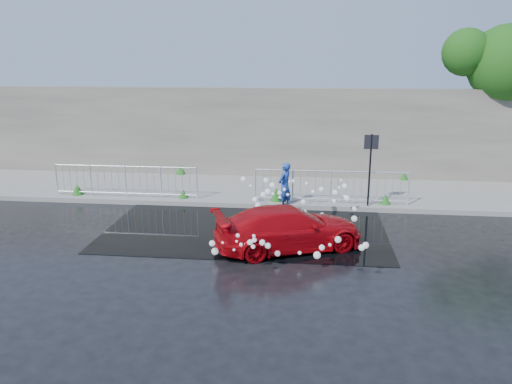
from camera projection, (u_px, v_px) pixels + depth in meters
ground at (224, 239)px, 13.72m from camera, size 90.00×90.00×0.00m
pavement at (247, 190)px, 18.49m from camera, size 30.00×4.00×0.15m
curb at (239, 205)px, 16.57m from camera, size 30.00×0.25×0.16m
retaining_wall at (254, 132)px, 20.12m from camera, size 30.00×0.60×3.50m
puddle at (247, 227)px, 14.62m from camera, size 8.00×5.00×0.01m
sign_post at (370, 158)px, 15.80m from camera, size 0.45×0.06×2.50m
tree at (511, 59)px, 18.57m from camera, size 4.93×2.89×6.24m
railing_left at (126, 180)px, 17.15m from camera, size 5.05×0.05×1.10m
railing_right at (331, 186)px, 16.42m from camera, size 5.05×0.05×1.10m
weeds at (237, 186)px, 17.94m from camera, size 12.17×3.93×0.44m
water_spray at (289, 211)px, 13.80m from camera, size 3.73×5.33×1.04m
red_car at (289, 228)px, 12.87m from camera, size 4.18×2.95×1.12m
person at (285, 186)px, 16.23m from camera, size 0.60×0.67×1.55m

